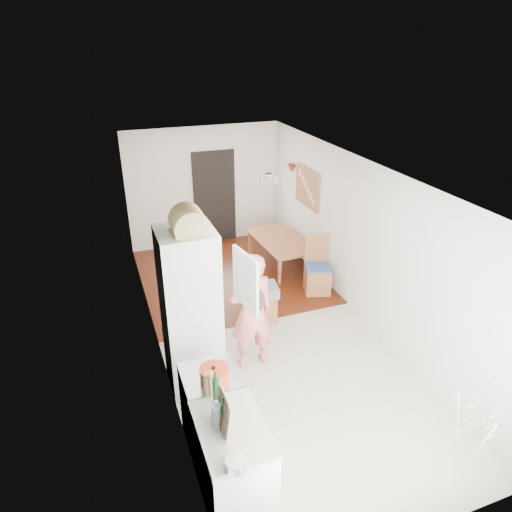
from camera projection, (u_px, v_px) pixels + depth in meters
room_shell at (265, 256)px, 6.54m from camera, size 3.20×7.00×2.50m
floor at (264, 329)px, 7.09m from camera, size 3.20×7.00×0.01m
wood_floor_overlay at (229, 275)px, 8.64m from camera, size 3.20×3.30×0.01m
sage_wall_panel at (180, 315)px, 4.10m from camera, size 0.02×3.00×1.30m
tile_splashback at (200, 416)px, 3.94m from camera, size 0.02×1.90×0.50m
doorway_recess at (215, 198)px, 9.65m from camera, size 0.90×0.04×2.00m
base_cabinet at (233, 465)px, 4.35m from camera, size 0.60×0.90×0.86m
worktop at (232, 429)px, 4.14m from camera, size 0.62×0.92×0.06m
range_cooker at (212, 409)px, 4.97m from camera, size 0.60×0.60×0.88m
cooker_top at (211, 376)px, 4.77m from camera, size 0.60×0.60×0.04m
fridge_housing at (191, 311)px, 5.56m from camera, size 0.66×0.66×2.15m
fridge_door at (246, 280)px, 5.29m from camera, size 0.14×0.56×0.70m
fridge_interior at (214, 273)px, 5.45m from camera, size 0.02×0.52×0.66m
pinboard at (307, 187)px, 8.50m from camera, size 0.03×0.90×0.70m
pinboard_frame at (307, 187)px, 8.49m from camera, size 0.00×0.94×0.74m
wall_sconce at (292, 168)px, 8.94m from camera, size 0.18×0.18×0.16m
person at (251, 302)px, 5.91m from camera, size 0.76×0.53×1.99m
dining_table at (282, 254)px, 8.95m from camera, size 0.80×1.36×0.47m
dining_chair at (318, 266)px, 7.88m from camera, size 0.53×0.53×1.01m
stool at (265, 307)px, 7.24m from camera, size 0.40×0.40×0.45m
grey_drape at (265, 290)px, 7.09m from camera, size 0.43×0.43×0.17m
drying_rack at (484, 427)px, 4.82m from camera, size 0.44×0.41×0.77m
bread_bin at (189, 224)px, 4.98m from camera, size 0.46×0.44×0.21m
red_casserole at (214, 375)px, 4.62m from camera, size 0.32×0.32×0.18m
steel_pan at (236, 464)px, 3.72m from camera, size 0.23×0.23×0.09m
held_bottle at (260, 300)px, 5.79m from camera, size 0.06×0.06×0.27m
bottle_a at (224, 415)px, 4.07m from camera, size 0.08×0.08×0.29m
bottle_b at (216, 392)px, 4.32m from camera, size 0.08×0.08×0.31m
bottle_c at (217, 416)px, 4.10m from camera, size 0.11×0.11×0.23m
pepper_mill_front at (206, 386)px, 4.44m from camera, size 0.07×0.07×0.23m
pepper_mill_back at (210, 386)px, 4.44m from camera, size 0.07×0.07×0.23m
chopping_boards at (223, 413)px, 4.02m from camera, size 0.10×0.29×0.39m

